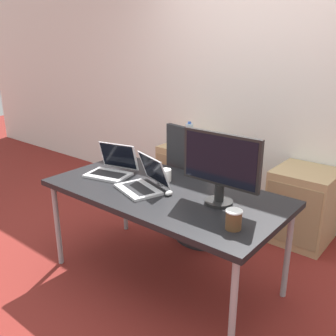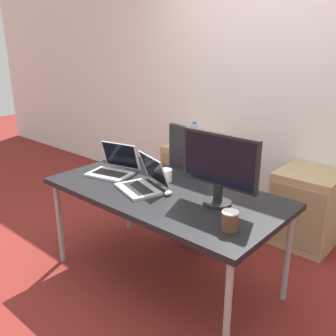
# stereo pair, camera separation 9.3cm
# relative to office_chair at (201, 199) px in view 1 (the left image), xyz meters

# --- Properties ---
(ground_plane) EXTENTS (14.00, 14.00, 0.00)m
(ground_plane) POSITION_rel_office_chair_xyz_m (0.13, -0.67, -0.39)
(ground_plane) COLOR maroon
(wall_back) EXTENTS (10.00, 0.05, 2.60)m
(wall_back) POSITION_rel_office_chair_xyz_m (0.13, 0.84, 0.91)
(wall_back) COLOR silver
(wall_back) RESTS_ON ground_plane
(desk) EXTENTS (1.68, 0.86, 0.72)m
(desk) POSITION_rel_office_chair_xyz_m (0.13, -0.67, 0.29)
(desk) COLOR black
(desk) RESTS_ON ground_plane
(office_chair) EXTENTS (0.56, 0.59, 1.05)m
(office_chair) POSITION_rel_office_chair_xyz_m (0.00, 0.00, 0.00)
(office_chair) COLOR #232326
(office_chair) RESTS_ON ground_plane
(cabinet_left) EXTENTS (0.50, 0.51, 0.66)m
(cabinet_left) POSITION_rel_office_chair_xyz_m (-0.54, 0.55, -0.06)
(cabinet_left) COLOR tan
(cabinet_left) RESTS_ON ground_plane
(cabinet_right) EXTENTS (0.50, 0.51, 0.66)m
(cabinet_right) POSITION_rel_office_chair_xyz_m (0.70, 0.55, -0.06)
(cabinet_right) COLOR tan
(cabinet_right) RESTS_ON ground_plane
(water_bottle) EXTENTS (0.08, 0.08, 0.25)m
(water_bottle) POSITION_rel_office_chair_xyz_m (-0.54, 0.55, 0.39)
(water_bottle) COLOR silver
(water_bottle) RESTS_ON cabinet_left
(laptop_left) EXTENTS (0.37, 0.35, 0.23)m
(laptop_left) POSITION_rel_office_chair_xyz_m (-0.38, -0.68, 0.38)
(laptop_left) COLOR silver
(laptop_left) RESTS_ON desk
(laptop_right) EXTENTS (0.38, 0.38, 0.23)m
(laptop_right) POSITION_rel_office_chair_xyz_m (0.01, -0.74, 0.38)
(laptop_right) COLOR silver
(laptop_right) RESTS_ON desk
(monitor) EXTENTS (0.54, 0.18, 0.46)m
(monitor) POSITION_rel_office_chair_xyz_m (0.55, -0.62, 0.59)
(monitor) COLOR black
(monitor) RESTS_ON desk
(mouse) EXTENTS (0.04, 0.06, 0.03)m
(mouse) POSITION_rel_office_chair_xyz_m (0.22, -0.72, 0.35)
(mouse) COLOR silver
(mouse) RESTS_ON desk
(coffee_cup_white) EXTENTS (0.09, 0.09, 0.09)m
(coffee_cup_white) POSITION_rel_office_chair_xyz_m (0.03, -0.53, 0.38)
(coffee_cup_white) COLOR white
(coffee_cup_white) RESTS_ON desk
(coffee_cup_brown) EXTENTS (0.09, 0.09, 0.11)m
(coffee_cup_brown) POSITION_rel_office_chair_xyz_m (0.79, -0.86, 0.39)
(coffee_cup_brown) COLOR brown
(coffee_cup_brown) RESTS_ON desk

